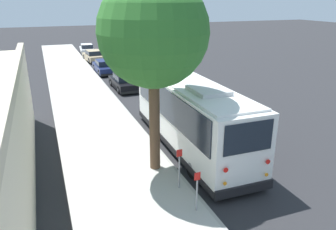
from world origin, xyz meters
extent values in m
plane|color=#28282B|center=(0.00, 0.00, 0.00)|extent=(160.00, 160.00, 0.00)
cube|color=#B2AFA8|center=(0.00, 4.13, 0.07)|extent=(80.00, 4.44, 0.15)
cube|color=#9D9A94|center=(0.00, 1.84, 0.07)|extent=(80.00, 0.14, 0.15)
cube|color=white|center=(-1.23, 0.22, 1.74)|extent=(9.65, 2.53, 2.96)
cube|color=black|center=(-1.23, 0.22, 0.40)|extent=(9.70, 2.58, 0.28)
cube|color=black|center=(-1.23, 0.22, 2.39)|extent=(8.86, 2.60, 1.42)
cube|color=black|center=(3.60, 0.17, 2.39)|extent=(0.05, 2.12, 1.49)
cube|color=black|center=(-6.07, 0.28, 2.50)|extent=(0.05, 1.94, 1.14)
cube|color=black|center=(3.60, 0.17, 3.08)|extent=(0.06, 1.74, 0.22)
cube|color=white|center=(-1.23, 0.22, 3.26)|extent=(9.06, 2.30, 0.10)
cube|color=silver|center=(-2.95, 0.24, 3.38)|extent=(1.78, 1.39, 0.20)
cube|color=black|center=(3.63, 0.17, 0.44)|extent=(0.13, 2.44, 0.36)
cube|color=black|center=(-6.09, 0.28, 0.44)|extent=(0.13, 2.44, 0.36)
cylinder|color=red|center=(-6.13, 1.15, 1.44)|extent=(0.03, 0.18, 0.18)
cylinder|color=orange|center=(-6.13, 1.15, 0.91)|extent=(0.03, 0.14, 0.14)
cylinder|color=red|center=(-6.15, -0.59, 1.44)|extent=(0.03, 0.18, 0.18)
cylinder|color=orange|center=(-6.15, -0.59, 0.91)|extent=(0.03, 0.14, 0.14)
cube|color=white|center=(3.69, 0.98, 0.61)|extent=(0.04, 0.32, 0.18)
cube|color=white|center=(3.67, -0.64, 0.61)|extent=(0.04, 0.32, 0.18)
cube|color=black|center=(3.30, 1.54, 2.67)|extent=(0.06, 0.10, 0.24)
cylinder|color=black|center=(1.63, 1.25, 0.47)|extent=(0.93, 0.31, 0.93)
cylinder|color=slate|center=(1.63, 1.25, 0.47)|extent=(0.42, 0.32, 0.42)
cylinder|color=black|center=(1.60, -0.87, 0.47)|extent=(0.93, 0.31, 0.93)
cylinder|color=slate|center=(1.60, -0.87, 0.47)|extent=(0.42, 0.32, 0.42)
cylinder|color=black|center=(-3.92, 1.31, 0.47)|extent=(0.93, 0.31, 0.93)
cylinder|color=slate|center=(-3.92, 1.31, 0.47)|extent=(0.42, 0.32, 0.42)
cylinder|color=black|center=(-3.94, -0.80, 0.47)|extent=(0.93, 0.31, 0.93)
cylinder|color=slate|center=(-3.94, -0.80, 0.47)|extent=(0.42, 0.32, 0.42)
cube|color=black|center=(10.89, 0.50, 0.46)|extent=(4.17, 1.81, 0.61)
cube|color=black|center=(10.78, 0.50, 1.01)|extent=(1.99, 1.53, 0.48)
cube|color=black|center=(10.78, 0.50, 1.25)|extent=(1.91, 1.49, 0.05)
cube|color=black|center=(12.98, 0.55, 0.25)|extent=(0.11, 1.68, 0.20)
cube|color=black|center=(8.80, 0.46, 0.25)|extent=(0.11, 1.68, 0.20)
cylinder|color=black|center=(12.18, 1.32, 0.31)|extent=(0.62, 0.21, 0.62)
cylinder|color=slate|center=(12.18, 1.32, 0.31)|extent=(0.28, 0.23, 0.28)
cylinder|color=black|center=(12.21, -0.26, 0.31)|extent=(0.62, 0.21, 0.62)
cylinder|color=slate|center=(12.21, -0.26, 0.31)|extent=(0.28, 0.23, 0.28)
cylinder|color=black|center=(9.57, 1.27, 0.31)|extent=(0.62, 0.21, 0.62)
cylinder|color=slate|center=(9.57, 1.27, 0.31)|extent=(0.28, 0.23, 0.28)
cylinder|color=black|center=(9.60, -0.31, 0.31)|extent=(0.62, 0.21, 0.62)
cylinder|color=slate|center=(9.60, -0.31, 0.31)|extent=(0.28, 0.23, 0.28)
cube|color=#19234C|center=(17.67, 0.89, 0.48)|extent=(4.46, 1.65, 0.63)
cube|color=black|center=(17.55, 0.89, 1.03)|extent=(2.12, 1.41, 0.48)
cube|color=#19234C|center=(17.55, 0.89, 1.27)|extent=(2.03, 1.38, 0.05)
cube|color=black|center=(19.91, 0.91, 0.26)|extent=(0.09, 1.57, 0.20)
cube|color=black|center=(15.42, 0.88, 0.26)|extent=(0.09, 1.57, 0.20)
cylinder|color=black|center=(19.07, 1.63, 0.32)|extent=(0.64, 0.20, 0.64)
cylinder|color=slate|center=(19.07, 1.63, 0.32)|extent=(0.29, 0.22, 0.29)
cylinder|color=black|center=(19.08, 0.17, 0.32)|extent=(0.64, 0.20, 0.64)
cylinder|color=slate|center=(19.08, 0.17, 0.32)|extent=(0.29, 0.22, 0.29)
cylinder|color=black|center=(16.26, 1.62, 0.32)|extent=(0.64, 0.20, 0.64)
cylinder|color=slate|center=(16.26, 1.62, 0.32)|extent=(0.29, 0.22, 0.29)
cylinder|color=black|center=(16.27, 0.15, 0.32)|extent=(0.64, 0.20, 0.64)
cylinder|color=slate|center=(16.27, 0.15, 0.32)|extent=(0.29, 0.22, 0.29)
cube|color=tan|center=(24.50, 0.84, 0.48)|extent=(4.38, 2.11, 0.64)
cube|color=black|center=(24.39, 0.83, 1.04)|extent=(2.13, 1.68, 0.48)
cube|color=tan|center=(24.39, 0.83, 1.28)|extent=(2.05, 1.64, 0.05)
cube|color=black|center=(26.64, 1.02, 0.26)|extent=(0.22, 1.70, 0.20)
cube|color=black|center=(22.36, 0.66, 0.26)|extent=(0.22, 1.70, 0.20)
cylinder|color=black|center=(25.77, 1.76, 0.32)|extent=(0.66, 0.25, 0.65)
cylinder|color=slate|center=(25.77, 1.76, 0.32)|extent=(0.31, 0.24, 0.29)
cylinder|color=black|center=(25.90, 0.15, 0.32)|extent=(0.66, 0.25, 0.65)
cylinder|color=slate|center=(25.90, 0.15, 0.32)|extent=(0.31, 0.24, 0.29)
cylinder|color=black|center=(23.10, 1.53, 0.32)|extent=(0.66, 0.25, 0.65)
cylinder|color=slate|center=(23.10, 1.53, 0.32)|extent=(0.31, 0.24, 0.29)
cylinder|color=black|center=(23.23, -0.07, 0.32)|extent=(0.66, 0.25, 0.65)
cylinder|color=slate|center=(23.23, -0.07, 0.32)|extent=(0.31, 0.24, 0.29)
cube|color=silver|center=(30.43, 0.77, 0.47)|extent=(4.15, 1.86, 0.63)
cube|color=black|center=(30.32, 0.78, 1.03)|extent=(2.00, 1.53, 0.48)
cube|color=silver|center=(30.32, 0.78, 1.27)|extent=(1.92, 1.49, 0.05)
cube|color=black|center=(32.48, 0.67, 0.26)|extent=(0.16, 1.61, 0.20)
cube|color=black|center=(28.37, 0.87, 0.26)|extent=(0.16, 1.61, 0.20)
cylinder|color=black|center=(31.75, 1.46, 0.32)|extent=(0.65, 0.23, 0.64)
cylinder|color=slate|center=(31.75, 1.46, 0.32)|extent=(0.30, 0.23, 0.29)
cylinder|color=black|center=(31.67, -0.05, 0.32)|extent=(0.65, 0.23, 0.64)
cylinder|color=slate|center=(31.67, -0.05, 0.32)|extent=(0.30, 0.23, 0.29)
cylinder|color=black|center=(29.18, 1.59, 0.32)|extent=(0.65, 0.23, 0.64)
cylinder|color=slate|center=(29.18, 1.59, 0.32)|extent=(0.30, 0.23, 0.29)
cylinder|color=black|center=(29.10, 0.08, 0.32)|extent=(0.65, 0.23, 0.64)
cylinder|color=slate|center=(29.10, 0.08, 0.32)|extent=(0.30, 0.23, 0.29)
cylinder|color=brown|center=(-2.80, 2.60, 2.25)|extent=(0.44, 0.44, 4.20)
sphere|color=#2D6B28|center=(-2.80, 2.60, 5.84)|extent=(4.25, 4.25, 4.25)
cylinder|color=gray|center=(-6.20, 2.28, 0.74)|extent=(0.06, 0.06, 1.18)
cube|color=red|center=(-6.20, 2.28, 1.47)|extent=(0.02, 0.22, 0.28)
cylinder|color=gray|center=(-4.68, 2.28, 0.82)|extent=(0.06, 0.06, 1.34)
cube|color=red|center=(-4.68, 2.28, 1.63)|extent=(0.02, 0.22, 0.28)
cube|color=#BAAD93|center=(-4.90, 7.60, 4.47)|extent=(21.41, 0.30, 0.40)
camera|label=1|loc=(-14.72, 6.63, 7.03)|focal=35.00mm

